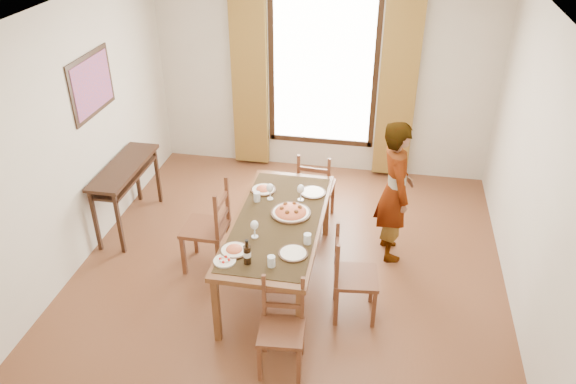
% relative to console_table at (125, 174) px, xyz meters
% --- Properties ---
extents(ground, '(5.00, 5.00, 0.00)m').
position_rel_console_table_xyz_m(ground, '(2.03, -0.60, -0.68)').
color(ground, '#4A2617').
rests_on(ground, ground).
extents(room_shell, '(4.60, 5.10, 2.74)m').
position_rel_console_table_xyz_m(room_shell, '(2.03, -0.47, 0.86)').
color(room_shell, beige).
rests_on(room_shell, ground).
extents(console_table, '(0.38, 1.20, 0.80)m').
position_rel_console_table_xyz_m(console_table, '(0.00, 0.00, 0.00)').
color(console_table, '#321B10').
rests_on(console_table, ground).
extents(dining_table, '(0.87, 1.97, 0.76)m').
position_rel_console_table_xyz_m(dining_table, '(1.95, -0.71, 0.01)').
color(dining_table, brown).
rests_on(dining_table, ground).
extents(chair_west, '(0.45, 0.45, 1.01)m').
position_rel_console_table_xyz_m(chair_west, '(1.18, -0.59, -0.21)').
color(chair_west, brown).
rests_on(chair_west, ground).
extents(chair_north, '(0.44, 0.44, 0.93)m').
position_rel_console_table_xyz_m(chair_north, '(2.15, 0.51, -0.25)').
color(chair_north, brown).
rests_on(chair_north, ground).
extents(chair_south, '(0.41, 0.41, 0.86)m').
position_rel_console_table_xyz_m(chair_south, '(2.20, -1.82, -0.28)').
color(chair_south, brown).
rests_on(chair_south, ground).
extents(chair_east, '(0.45, 0.45, 0.93)m').
position_rel_console_table_xyz_m(chair_east, '(2.73, -1.06, -0.25)').
color(chair_east, brown).
rests_on(chair_east, ground).
extents(man, '(0.75, 0.65, 1.59)m').
position_rel_console_table_xyz_m(man, '(3.06, -0.00, 0.11)').
color(man, gray).
rests_on(man, ground).
extents(plate_sw, '(0.27, 0.27, 0.05)m').
position_rel_console_table_xyz_m(plate_sw, '(1.66, -1.28, 0.10)').
color(plate_sw, silver).
rests_on(plate_sw, dining_table).
extents(plate_se, '(0.27, 0.27, 0.05)m').
position_rel_console_table_xyz_m(plate_se, '(2.19, -1.23, 0.10)').
color(plate_se, silver).
rests_on(plate_se, dining_table).
extents(plate_nw, '(0.27, 0.27, 0.05)m').
position_rel_console_table_xyz_m(plate_nw, '(1.68, -0.18, 0.10)').
color(plate_nw, silver).
rests_on(plate_nw, dining_table).
extents(plate_ne, '(0.27, 0.27, 0.05)m').
position_rel_console_table_xyz_m(plate_ne, '(2.21, -0.14, 0.10)').
color(plate_ne, silver).
rests_on(plate_ne, dining_table).
extents(pasta_platter, '(0.40, 0.40, 0.10)m').
position_rel_console_table_xyz_m(pasta_platter, '(2.05, -0.58, 0.12)').
color(pasta_platter, '#B12F16').
rests_on(pasta_platter, dining_table).
extents(caprese_plate, '(0.20, 0.20, 0.04)m').
position_rel_console_table_xyz_m(caprese_plate, '(1.62, -1.45, 0.09)').
color(caprese_plate, silver).
rests_on(caprese_plate, dining_table).
extents(wine_glass_a, '(0.08, 0.08, 0.18)m').
position_rel_console_table_xyz_m(wine_glass_a, '(1.79, -1.03, 0.16)').
color(wine_glass_a, white).
rests_on(wine_glass_a, dining_table).
extents(wine_glass_b, '(0.08, 0.08, 0.18)m').
position_rel_console_table_xyz_m(wine_glass_b, '(2.10, -0.30, 0.16)').
color(wine_glass_b, white).
rests_on(wine_glass_b, dining_table).
extents(wine_glass_c, '(0.08, 0.08, 0.18)m').
position_rel_console_table_xyz_m(wine_glass_c, '(1.79, -0.34, 0.16)').
color(wine_glass_c, white).
rests_on(wine_glass_c, dining_table).
extents(tumbler_a, '(0.07, 0.07, 0.10)m').
position_rel_console_table_xyz_m(tumbler_a, '(2.29, -1.04, 0.12)').
color(tumbler_a, silver).
rests_on(tumbler_a, dining_table).
extents(tumbler_b, '(0.07, 0.07, 0.10)m').
position_rel_console_table_xyz_m(tumbler_b, '(1.66, -0.40, 0.12)').
color(tumbler_b, silver).
rests_on(tumbler_b, dining_table).
extents(tumbler_c, '(0.07, 0.07, 0.10)m').
position_rel_console_table_xyz_m(tumbler_c, '(2.04, -1.43, 0.12)').
color(tumbler_c, silver).
rests_on(tumbler_c, dining_table).
extents(wine_bottle, '(0.07, 0.07, 0.25)m').
position_rel_console_table_xyz_m(wine_bottle, '(1.82, -1.43, 0.20)').
color(wine_bottle, black).
rests_on(wine_bottle, dining_table).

